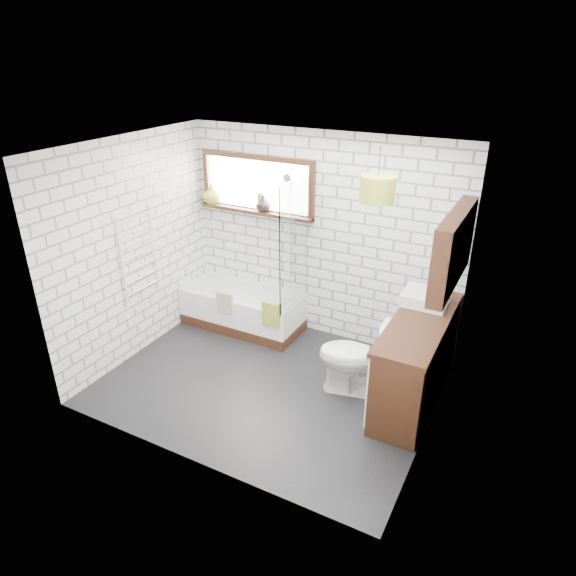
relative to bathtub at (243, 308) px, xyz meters
The scene contains 22 objects.
floor 1.36m from the bathtub, 46.16° to the right, with size 3.40×2.60×0.01m, color black.
ceiling 2.62m from the bathtub, 46.16° to the right, with size 3.40×2.60×0.01m, color white.
wall_back 1.41m from the bathtub, 20.38° to the left, with size 3.40×0.01×2.50m, color white.
wall_front 2.64m from the bathtub, 67.83° to the right, with size 3.40×0.01×2.50m, color white.
wall_left 1.59m from the bathtub, 129.09° to the right, with size 0.01×2.60×2.50m, color white.
wall_right 2.97m from the bathtub, 20.10° to the right, with size 0.01×2.60×2.50m, color white.
window 1.58m from the bathtub, 76.14° to the left, with size 1.52×0.16×0.68m, color black.
towel_radiator 1.54m from the bathtub, 127.44° to the right, with size 0.06×0.52×1.00m, color white.
mirror_cabinet 2.93m from the bathtub, ahead, with size 0.16×1.20×0.70m, color black.
shower_riser 1.26m from the bathtub, 29.66° to the left, with size 0.02×0.02×1.30m, color silver.
bathtub is the anchor object (origin of this frame).
shower_screen 1.25m from the bathtub, ahead, with size 0.02×0.72×1.50m, color white.
towel_green 0.74m from the bathtub, 28.75° to the right, with size 0.22×0.06×0.30m, color olive.
towel_beige 0.41m from the bathtub, 96.71° to the right, with size 0.21×0.05×0.27m, color tan.
vanity 2.42m from the bathtub, 11.26° to the right, with size 0.52×1.60×0.91m, color black.
basin 2.42m from the bathtub, ahead, with size 0.44×0.39×0.13m, color white.
tap 2.59m from the bathtub, ahead, with size 0.03×0.03×0.15m, color silver.
toilet 1.92m from the bathtub, 19.45° to the right, with size 0.81×0.46×0.83m, color white.
vase_olive 1.50m from the bathtub, 155.05° to the left, with size 0.23×0.23×0.24m, color olive.
vase_dark 1.37m from the bathtub, 56.04° to the left, with size 0.18×0.18×0.19m, color black.
bottle 1.37m from the bathtub, 62.28° to the left, with size 0.07×0.07×0.22m, color olive.
pendant 2.58m from the bathtub, ahead, with size 0.34×0.34×0.25m, color olive.
Camera 1 is at (2.32, -3.96, 3.33)m, focal length 32.00 mm.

